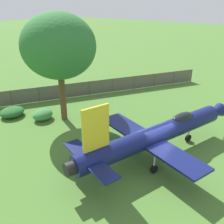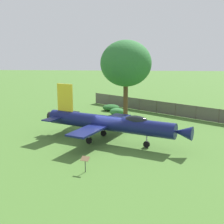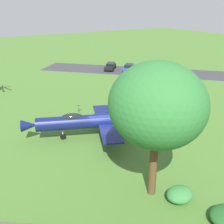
% 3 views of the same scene
% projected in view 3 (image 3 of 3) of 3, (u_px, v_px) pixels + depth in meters
% --- Properties ---
extents(ground_plane, '(200.00, 200.00, 0.00)m').
position_uv_depth(ground_plane, '(100.00, 136.00, 28.44)').
color(ground_plane, '#47722D').
extents(parking_strip, '(34.55, 33.85, 0.00)m').
position_uv_depth(parking_strip, '(137.00, 71.00, 55.90)').
color(parking_strip, '#38383D').
rests_on(parking_strip, ground_plane).
extents(display_jet, '(9.50, 14.12, 5.30)m').
position_uv_depth(display_jet, '(97.00, 121.00, 27.69)').
color(display_jet, '#111951').
rests_on(display_jet, ground_plane).
extents(shade_tree, '(6.65, 6.34, 9.84)m').
position_uv_depth(shade_tree, '(157.00, 105.00, 17.40)').
color(shade_tree, brown).
rests_on(shade_tree, ground_plane).
extents(shrub_by_tree, '(1.70, 2.03, 0.99)m').
position_uv_depth(shrub_by_tree, '(180.00, 194.00, 19.07)').
color(shrub_by_tree, '#387F3D').
rests_on(shrub_by_tree, ground_plane).
extents(info_plaque, '(0.54, 0.68, 1.14)m').
position_uv_depth(info_plaque, '(79.00, 106.00, 34.33)').
color(info_plaque, '#333333').
rests_on(info_plaque, ground_plane).
extents(parked_car_silver, '(4.54, 4.67, 1.42)m').
position_uv_depth(parked_car_silver, '(167.00, 69.00, 54.37)').
color(parked_car_silver, '#B2B5BA').
rests_on(parked_car_silver, ground_plane).
extents(parked_car_white, '(4.45, 4.64, 1.47)m').
position_uv_depth(parked_car_white, '(146.00, 68.00, 55.33)').
color(parked_car_white, silver).
rests_on(parked_car_white, ground_plane).
extents(parked_car_blue, '(4.49, 4.53, 1.46)m').
position_uv_depth(parked_car_blue, '(129.00, 67.00, 55.91)').
color(parked_car_blue, '#23429E').
rests_on(parked_car_blue, ground_plane).
extents(parked_car_black, '(4.62, 4.46, 1.42)m').
position_uv_depth(parked_car_black, '(110.00, 66.00, 56.96)').
color(parked_car_black, black).
rests_on(parked_car_black, ground_plane).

